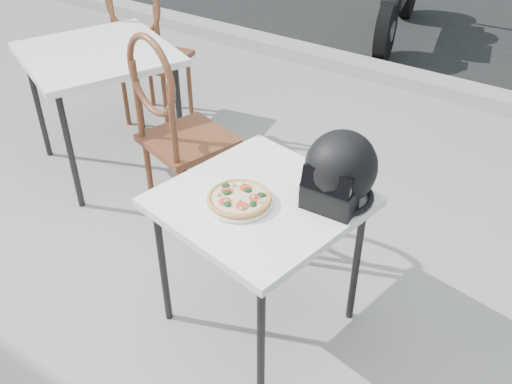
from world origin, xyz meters
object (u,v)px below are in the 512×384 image
Objects in this scene: helmet at (340,172)px; pizza at (239,198)px; plate at (239,202)px; cafe_table_side at (98,62)px; cafe_chair_main at (173,122)px; cafe_chair_side at (146,43)px; cafe_table_main at (260,211)px.

pizza is at bearing -143.62° from helmet.
cafe_table_side is at bearing 156.16° from plate.
helmet is 1.15m from cafe_chair_main.
helmet is 0.28× the size of cafe_chair_main.
cafe_chair_main reaches higher than cafe_chair_side.
cafe_chair_main is (-0.79, 0.49, -0.11)m from pizza.
plate is 0.30× the size of cafe_table_side.
pizza is at bearing 89.87° from plate.
helmet is (0.32, 0.26, 0.13)m from plate.
cafe_table_side is (-0.77, 0.20, 0.10)m from cafe_chair_main.
pizza is 1.70m from cafe_table_side.
cafe_chair_main is at bearing 129.67° from cafe_chair_side.
cafe_table_side is (-1.61, 0.61, 0.08)m from cafe_table_main.
cafe_table_side is at bearing 95.35° from cafe_chair_side.
pizza is (-0.05, -0.08, 0.09)m from cafe_table_main.
plate is at bearing 133.24° from cafe_chair_side.
cafe_chair_side is at bearing 145.99° from cafe_table_main.
pizza is 0.29× the size of cafe_chair_main.
pizza is at bearing 164.82° from cafe_chair_main.
helmet reaches higher than pizza.
cafe_table_main is 0.94m from cafe_chair_main.
cafe_chair_main is at bearing 165.84° from helmet.
cafe_chair_side reaches higher than pizza.
cafe_table_side is (-1.56, 0.69, 0.01)m from plate.
cafe_table_main is 1.72m from cafe_table_side.
pizza is 2.15m from cafe_chair_side.
helmet is at bearing 38.68° from plate.
cafe_table_side is at bearing 2.15° from cafe_chair_main.
helmet is at bearing 33.27° from cafe_table_main.
cafe_chair_main is (-0.79, 0.49, -0.09)m from plate.
cafe_chair_main reaches higher than plate.
pizza is 0.30× the size of cafe_table_side.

